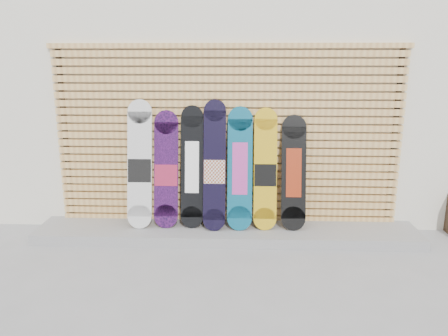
# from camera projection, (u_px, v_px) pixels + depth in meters

# --- Properties ---
(ground) EXTENTS (80.00, 80.00, 0.00)m
(ground) POSITION_uv_depth(u_px,v_px,m) (239.00, 262.00, 4.67)
(ground) COLOR gray
(ground) RESTS_ON ground
(building) EXTENTS (12.00, 5.00, 3.60)m
(building) POSITION_uv_depth(u_px,v_px,m) (269.00, 78.00, 7.61)
(building) COLOR silver
(building) RESTS_ON ground
(concrete_step) EXTENTS (4.60, 0.70, 0.12)m
(concrete_step) POSITION_uv_depth(u_px,v_px,m) (227.00, 232.00, 5.32)
(concrete_step) COLOR gray
(concrete_step) RESTS_ON ground
(slat_wall) EXTENTS (4.26, 0.08, 2.29)m
(slat_wall) POSITION_uv_depth(u_px,v_px,m) (228.00, 135.00, 5.33)
(slat_wall) COLOR tan
(slat_wall) RESTS_ON ground
(snowboard_0) EXTENTS (0.30, 0.35, 1.53)m
(snowboard_0) POSITION_uv_depth(u_px,v_px,m) (140.00, 165.00, 5.25)
(snowboard_0) COLOR silver
(snowboard_0) RESTS_ON concrete_step
(snowboard_1) EXTENTS (0.29, 0.32, 1.40)m
(snowboard_1) POSITION_uv_depth(u_px,v_px,m) (166.00, 170.00, 5.27)
(snowboard_1) COLOR black
(snowboard_1) RESTS_ON concrete_step
(snowboard_2) EXTENTS (0.27, 0.31, 1.46)m
(snowboard_2) POSITION_uv_depth(u_px,v_px,m) (192.00, 167.00, 5.25)
(snowboard_2) COLOR black
(snowboard_2) RESTS_ON concrete_step
(snowboard_3) EXTENTS (0.27, 0.39, 1.53)m
(snowboard_3) POSITION_uv_depth(u_px,v_px,m) (215.00, 166.00, 5.19)
(snowboard_3) COLOR black
(snowboard_3) RESTS_ON concrete_step
(snowboard_4) EXTENTS (0.30, 0.37, 1.45)m
(snowboard_4) POSITION_uv_depth(u_px,v_px,m) (240.00, 169.00, 5.21)
(snowboard_4) COLOR #0B526E
(snowboard_4) RESTS_ON concrete_step
(snowboard_5) EXTENTS (0.27, 0.34, 1.44)m
(snowboard_5) POSITION_uv_depth(u_px,v_px,m) (265.00, 170.00, 5.21)
(snowboard_5) COLOR gold
(snowboard_5) RESTS_ON concrete_step
(snowboard_6) EXTENTS (0.29, 0.35, 1.35)m
(snowboard_6) POSITION_uv_depth(u_px,v_px,m) (294.00, 173.00, 5.20)
(snowboard_6) COLOR black
(snowboard_6) RESTS_ON concrete_step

